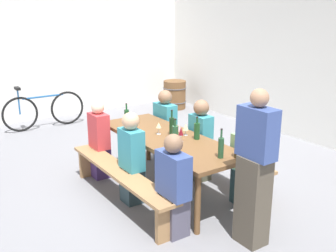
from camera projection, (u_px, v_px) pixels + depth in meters
The scene contains 25 objects.
ground_plane at pixel (168, 189), 5.44m from camera, with size 24.00×24.00×0.00m, color slate.
back_wall at pixel (332, 55), 6.80m from camera, with size 14.00×0.20×3.20m, color silver.
side_wall at pixel (48, 45), 8.66m from camera, with size 0.20×7.15×3.20m, color silver.
tasting_table at pixel (168, 142), 5.25m from camera, with size 2.35×0.84×0.75m.
bench_near at pixel (120, 177), 4.95m from camera, with size 2.25×0.30×0.45m.
bench_far at pixel (209, 154), 5.73m from camera, with size 2.25×0.30×0.45m.
wine_bottle_0 at pixel (172, 126), 5.27m from camera, with size 0.07×0.07×0.35m.
wine_bottle_1 at pixel (175, 135), 4.87m from camera, with size 0.08×0.08×0.34m.
wine_bottle_2 at pixel (197, 131), 5.11m from camera, with size 0.08×0.08×0.30m.
wine_bottle_3 at pixel (238, 148), 4.48m from camera, with size 0.08×0.08×0.30m.
wine_bottle_4 at pixel (221, 147), 4.47m from camera, with size 0.07×0.07×0.34m.
wine_bottle_5 at pixel (127, 117), 5.75m from camera, with size 0.07×0.07×0.32m.
wine_glass_0 at pixel (186, 127), 5.26m from camera, with size 0.08×0.08×0.16m.
wine_glass_1 at pixel (159, 126), 5.31m from camera, with size 0.07×0.07×0.16m.
wine_glass_2 at pixel (179, 128), 5.21m from camera, with size 0.08×0.08×0.16m.
wine_glass_3 at pixel (181, 132), 5.01m from camera, with size 0.06×0.06×0.19m.
seated_guest_near_0 at pixel (99, 142), 5.70m from camera, with size 0.33×0.24×1.14m.
seated_guest_near_1 at pixel (132, 159), 4.94m from camera, with size 0.34×0.24×1.18m.
seated_guest_near_2 at pixel (173, 188), 4.24m from camera, with size 0.41×0.24×1.14m.
seated_guest_far_0 at pixel (165, 127), 6.32m from camera, with size 0.40×0.24×1.16m.
seated_guest_far_1 at pixel (200, 141), 5.60m from camera, with size 0.32×0.24×1.17m.
seated_guest_far_2 at pixel (246, 166), 4.91m from camera, with size 0.39×0.24×1.08m.
standing_host at pixel (255, 172), 4.00m from camera, with size 0.40×0.24×1.65m.
wine_barrel at pixel (175, 95), 9.72m from camera, with size 0.57×0.57×0.68m.
parked_bicycle_0 at pixel (44, 110), 8.12m from camera, with size 0.20×1.67×0.90m.
Camera 1 is at (4.11, -2.79, 2.38)m, focal length 42.69 mm.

